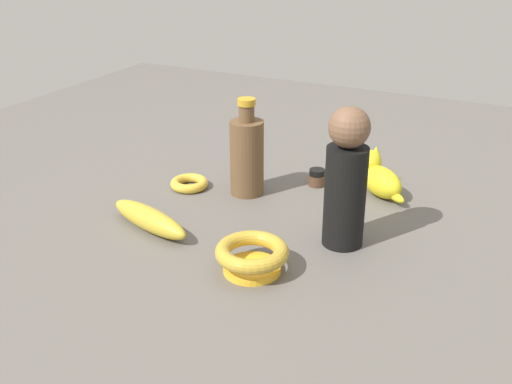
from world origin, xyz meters
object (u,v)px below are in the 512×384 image
at_px(person_figure_adult, 346,179).
at_px(banana, 149,219).
at_px(bangle, 189,183).
at_px(cat_figurine, 379,177).
at_px(nail_polish_jar, 317,178).
at_px(bottle_tall, 247,155).
at_px(bowl, 252,255).

bearing_deg(person_figure_adult, banana, -71.77).
bearing_deg(bangle, cat_figurine, 112.13).
relative_size(person_figure_adult, banana, 1.25).
distance_m(banana, cat_figurine, 0.48).
bearing_deg(nail_polish_jar, cat_figurine, 97.05).
distance_m(bottle_tall, banana, 0.25).
bearing_deg(bowl, bottle_tall, -151.25).
relative_size(bowl, bangle, 1.49).
height_order(banana, cat_figurine, cat_figurine).
xyz_separation_m(nail_polish_jar, bottle_tall, (0.10, -0.12, 0.07)).
xyz_separation_m(nail_polish_jar, bowl, (0.37, 0.03, 0.01)).
height_order(bowl, cat_figurine, cat_figurine).
height_order(bowl, banana, bowl).
bearing_deg(person_figure_adult, nail_polish_jar, -148.67).
bearing_deg(person_figure_adult, cat_figurine, -179.22).
distance_m(nail_polish_jar, bottle_tall, 0.17).
relative_size(bowl, person_figure_adult, 0.48).
xyz_separation_m(person_figure_adult, bangle, (-0.08, -0.37, -0.11)).
distance_m(bowl, cat_figurine, 0.40).
height_order(bottle_tall, banana, bottle_tall).
height_order(bowl, bottle_tall, bottle_tall).
bearing_deg(nail_polish_jar, bangle, -60.71).
bearing_deg(nail_polish_jar, person_figure_adult, 31.33).
distance_m(bangle, banana, 0.20).
relative_size(bowl, banana, 0.60).
relative_size(bangle, cat_figurine, 0.64).
relative_size(nail_polish_jar, cat_figurine, 0.29).
bearing_deg(bowl, banana, -100.80).
xyz_separation_m(person_figure_adult, bottle_tall, (-0.12, -0.25, -0.04)).
distance_m(bottle_tall, cat_figurine, 0.28).
relative_size(bottle_tall, banana, 1.01).
relative_size(bottle_tall, cat_figurine, 1.60).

